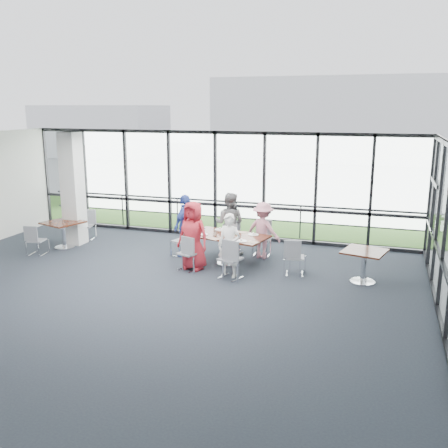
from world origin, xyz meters
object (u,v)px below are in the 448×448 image
(side_table_left, at_px, (63,225))
(chair_spare_la, at_px, (37,240))
(chair_spare_lb, at_px, (85,226))
(chair_spare_r, at_px, (295,257))
(diner_near_right, at_px, (229,246))
(diner_near_left, at_px, (193,236))
(side_table_right, at_px, (364,255))
(diner_far_right, at_px, (263,230))
(chair_main_nr, at_px, (230,259))
(chair_main_fr, at_px, (262,239))
(diner_end, at_px, (186,225))
(structural_column, at_px, (73,189))
(diner_far_left, at_px, (229,224))
(chair_main_fl, at_px, (232,237))
(main_table, at_px, (228,240))
(chair_main_nl, at_px, (188,253))
(chair_main_end, at_px, (182,241))

(side_table_left, xyz_separation_m, chair_spare_la, (-0.26, -0.82, -0.25))
(chair_spare_lb, relative_size, chair_spare_r, 1.03)
(diner_near_right, bearing_deg, diner_near_left, 169.02)
(diner_near_right, distance_m, chair_spare_lb, 5.36)
(chair_spare_r, bearing_deg, side_table_right, -12.00)
(diner_far_right, bearing_deg, chair_main_nr, 94.90)
(chair_main_fr, height_order, chair_spare_la, chair_main_fr)
(side_table_left, distance_m, diner_near_right, 5.24)
(diner_far_right, height_order, diner_end, diner_end)
(structural_column, relative_size, diner_far_right, 2.15)
(diner_far_right, bearing_deg, side_table_right, 171.35)
(diner_far_left, height_order, chair_main_fl, diner_far_left)
(side_table_right, bearing_deg, chair_spare_la, -176.77)
(main_table, distance_m, chair_spare_lb, 4.80)
(main_table, bearing_deg, chair_main_nr, -56.97)
(diner_near_right, xyz_separation_m, chair_main_nl, (-1.08, 0.12, -0.32))
(chair_main_fr, relative_size, chair_spare_r, 1.06)
(chair_main_nr, xyz_separation_m, chair_main_end, (-1.78, 1.34, -0.06))
(side_table_left, bearing_deg, diner_far_right, 8.09)
(side_table_left, relative_size, diner_near_left, 0.71)
(diner_far_left, relative_size, chair_main_fl, 2.04)
(chair_main_fr, bearing_deg, diner_far_left, 4.91)
(main_table, distance_m, chair_spare_la, 5.16)
(chair_main_end, distance_m, chair_spare_la, 3.88)
(chair_spare_r, bearing_deg, diner_near_left, 177.68)
(diner_near_right, height_order, chair_spare_la, diner_near_right)
(diner_far_left, height_order, chair_spare_r, diner_far_left)
(main_table, relative_size, chair_main_end, 2.62)
(chair_main_fl, bearing_deg, chair_main_fr, 172.48)
(main_table, relative_size, chair_spare_r, 2.51)
(side_table_left, bearing_deg, diner_near_left, -8.55)
(diner_near_left, xyz_separation_m, chair_spare_r, (2.44, 0.33, -0.41))
(chair_main_fl, bearing_deg, diner_end, 34.99)
(structural_column, height_order, chair_main_nr, structural_column)
(structural_column, height_order, chair_spare_la, structural_column)
(diner_end, bearing_deg, diner_near_left, 45.28)
(diner_near_right, bearing_deg, chair_main_end, 149.18)
(diner_end, xyz_separation_m, chair_spare_lb, (-3.45, 0.51, -0.39))
(chair_main_fl, bearing_deg, main_table, 102.40)
(chair_main_nl, relative_size, chair_main_nr, 0.91)
(chair_main_nr, bearing_deg, side_table_right, 30.49)
(chair_spare_lb, bearing_deg, chair_main_nl, 144.46)
(chair_main_nr, bearing_deg, main_table, 127.91)
(chair_spare_la, bearing_deg, diner_near_left, -8.36)
(diner_end, height_order, chair_spare_la, diner_end)
(chair_spare_lb, bearing_deg, diner_far_left, 167.10)
(main_table, relative_size, diner_far_right, 1.45)
(chair_main_nr, distance_m, chair_spare_lb, 5.47)
(chair_spare_la, xyz_separation_m, chair_spare_r, (6.85, 0.53, 0.03))
(chair_spare_lb, bearing_deg, chair_spare_la, 65.03)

